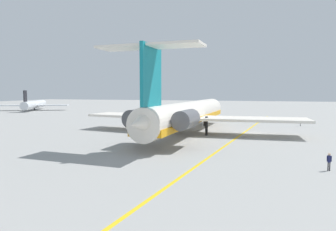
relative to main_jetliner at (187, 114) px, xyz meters
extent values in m
plane|color=gray|center=(4.31, -11.33, -3.65)|extent=(347.86, 347.86, 0.00)
cylinder|color=silver|center=(1.29, -0.09, -0.06)|extent=(40.66, 7.23, 4.31)
cone|color=silver|center=(21.46, -1.56, -0.06)|extent=(4.78, 4.46, 4.14)
cone|color=silver|center=(-18.88, 1.37, 0.33)|extent=(6.54, 4.11, 3.67)
cube|color=orange|center=(1.29, -0.09, -1.03)|extent=(39.77, 7.25, 0.95)
cube|color=silver|center=(2.99, 10.96, -0.81)|extent=(9.80, 18.88, 0.43)
cube|color=silver|center=(1.38, -11.28, -0.81)|extent=(7.32, 18.19, 0.43)
cylinder|color=#515156|center=(-12.36, 4.38, 0.27)|extent=(5.56, 2.89, 2.50)
cube|color=silver|center=(-12.41, 3.63, 0.27)|extent=(3.33, 1.61, 0.52)
cylinder|color=#515156|center=(-12.86, -2.55, 0.27)|extent=(5.56, 2.89, 2.50)
cube|color=silver|center=(-12.81, -1.80, 0.27)|extent=(3.33, 1.61, 0.52)
cube|color=teal|center=(-16.19, 1.18, 5.92)|extent=(5.86, 0.85, 7.64)
cube|color=silver|center=(-16.39, 4.66, 9.44)|extent=(4.49, 6.57, 0.30)
cube|color=silver|center=(-16.89, -2.24, 9.44)|extent=(4.49, 6.57, 0.30)
cylinder|color=black|center=(13.62, -0.99, -2.02)|extent=(0.47, 0.47, 3.27)
cylinder|color=black|center=(0.19, 3.45, -2.02)|extent=(0.47, 0.47, 3.27)
cylinder|color=black|center=(-0.31, -3.44, -2.02)|extent=(0.47, 0.47, 3.27)
cylinder|color=silver|center=(47.03, 70.86, -1.37)|extent=(23.81, 12.76, 2.96)
cone|color=silver|center=(58.34, 75.89, -1.37)|extent=(3.35, 3.55, 2.81)
cube|color=silver|center=(44.14, 77.37, -1.66)|extent=(8.52, 12.07, 0.35)
cube|color=silver|center=(49.93, 64.35, -1.66)|extent=(8.52, 12.07, 0.35)
cube|color=black|center=(37.45, 66.60, 2.13)|extent=(3.07, 1.58, 4.03)
cylinder|color=black|center=(47.03, 70.86, -2.66)|extent=(0.35, 0.35, 1.99)
cylinder|color=black|center=(-20.20, -18.29, -3.24)|extent=(0.10, 0.10, 0.83)
cylinder|color=black|center=(-20.21, -18.14, -3.24)|extent=(0.10, 0.10, 0.83)
cylinder|color=#191E4C|center=(-20.20, -18.21, -2.49)|extent=(0.28, 0.28, 0.66)
sphere|color=#DBB28E|center=(-20.20, -18.21, -2.03)|extent=(0.26, 0.26, 0.26)
cylinder|color=#191E4C|center=(-20.20, -18.40, -2.46)|extent=(0.08, 0.08, 0.56)
cylinder|color=#191E4C|center=(-20.21, -18.03, -2.46)|extent=(0.08, 0.08, 0.56)
cylinder|color=black|center=(18.74, -21.21, -3.24)|extent=(0.10, 0.10, 0.83)
cylinder|color=black|center=(18.60, -21.19, -3.24)|extent=(0.10, 0.10, 0.83)
cylinder|color=#191E4C|center=(18.67, -21.20, -2.49)|extent=(0.28, 0.28, 0.66)
sphere|color=tan|center=(18.67, -21.20, -2.03)|extent=(0.26, 0.26, 0.26)
cylinder|color=#191E4C|center=(18.85, -21.22, -2.46)|extent=(0.08, 0.08, 0.56)
cylinder|color=#191E4C|center=(18.49, -21.18, -2.46)|extent=(0.08, 0.08, 0.56)
cone|color=#EA590F|center=(27.66, 18.62, -3.38)|extent=(0.40, 0.40, 0.55)
cone|color=#EA590F|center=(26.72, 11.02, -3.38)|extent=(0.40, 0.40, 0.55)
cone|color=#EA590F|center=(24.80, 12.81, -3.38)|extent=(0.40, 0.40, 0.55)
cube|color=gold|center=(1.29, -9.08, -3.65)|extent=(84.59, 13.14, 0.01)
camera|label=1|loc=(-51.84, -10.94, 4.08)|focal=32.22mm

